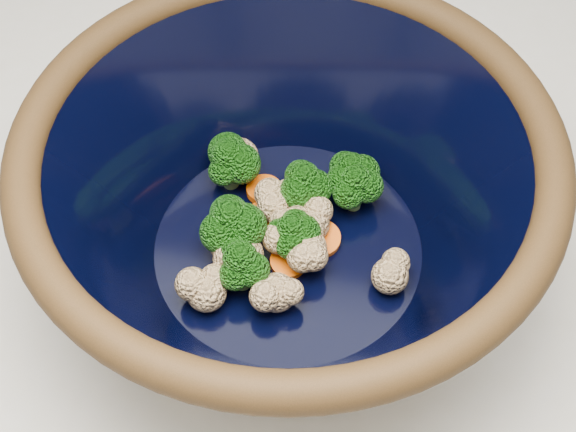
# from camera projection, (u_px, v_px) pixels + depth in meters

# --- Properties ---
(mixing_bowl) EXTENTS (0.46, 0.46, 0.16)m
(mixing_bowl) POSITION_uv_depth(u_px,v_px,m) (288.00, 203.00, 0.57)
(mixing_bowl) COLOR black
(mixing_bowl) RESTS_ON counter
(vegetable_pile) EXTENTS (0.17, 0.16, 0.05)m
(vegetable_pile) POSITION_uv_depth(u_px,v_px,m) (277.00, 217.00, 0.60)
(vegetable_pile) COLOR #608442
(vegetable_pile) RESTS_ON mixing_bowl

